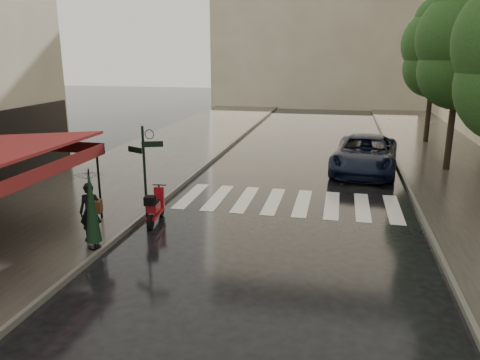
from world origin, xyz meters
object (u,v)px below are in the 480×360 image
at_px(scooter, 155,208).
at_px(parked_car, 365,154).
at_px(parasol_back, 92,207).
at_px(pedestrian_with_umbrella, 88,185).

distance_m(scooter, parked_car, 10.67).
bearing_deg(parasol_back, parked_car, 55.03).
relative_size(pedestrian_with_umbrella, parked_car, 0.42).
xyz_separation_m(pedestrian_with_umbrella, parasol_back, (0.35, -0.51, -0.45)).
bearing_deg(pedestrian_with_umbrella, parasol_back, -68.21).
height_order(pedestrian_with_umbrella, parked_car, pedestrian_with_umbrella).
bearing_deg(parked_car, parasol_back, -118.80).
height_order(pedestrian_with_umbrella, parasol_back, pedestrian_with_umbrella).
bearing_deg(pedestrian_with_umbrella, parked_car, 40.00).
bearing_deg(parked_car, scooter, -123.00).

